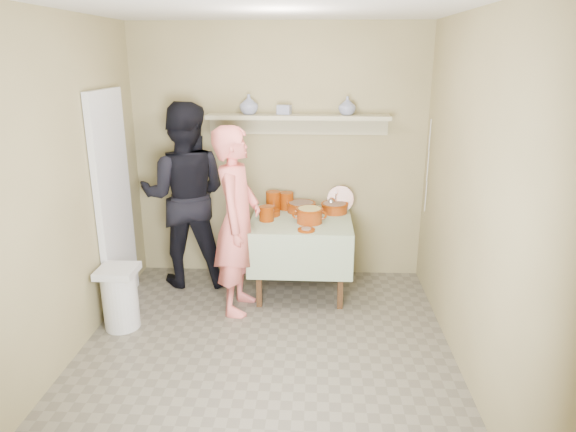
# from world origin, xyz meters

# --- Properties ---
(ground) EXTENTS (3.50, 3.50, 0.00)m
(ground) POSITION_xyz_m (0.00, 0.00, 0.00)
(ground) COLOR #645D4E
(ground) RESTS_ON ground
(tile_panel) EXTENTS (0.06, 0.70, 2.00)m
(tile_panel) POSITION_xyz_m (-1.46, 0.95, 1.00)
(tile_panel) COLOR silver
(tile_panel) RESTS_ON ground
(plate_stack_a) EXTENTS (0.15, 0.15, 0.20)m
(plate_stack_a) POSITION_xyz_m (-0.04, 1.54, 0.86)
(plate_stack_a) COLOR #6D2608
(plate_stack_a) RESTS_ON serving_table
(plate_stack_b) EXTENTS (0.15, 0.15, 0.18)m
(plate_stack_b) POSITION_xyz_m (0.09, 1.59, 0.85)
(plate_stack_b) COLOR #6D2608
(plate_stack_b) RESTS_ON serving_table
(bowl_stack) EXTENTS (0.14, 0.14, 0.14)m
(bowl_stack) POSITION_xyz_m (-0.08, 1.19, 0.83)
(bowl_stack) COLOR #6D2608
(bowl_stack) RESTS_ON serving_table
(empty_bowl) EXTENTS (0.19, 0.19, 0.05)m
(empty_bowl) POSITION_xyz_m (-0.05, 1.36, 0.79)
(empty_bowl) COLOR #6D2608
(empty_bowl) RESTS_ON serving_table
(propped_lid) EXTENTS (0.27, 0.09, 0.27)m
(propped_lid) POSITION_xyz_m (0.64, 1.58, 0.88)
(propped_lid) COLOR #6D2608
(propped_lid) RESTS_ON serving_table
(vase_right) EXTENTS (0.17, 0.17, 0.18)m
(vase_right) POSITION_xyz_m (0.68, 1.63, 1.81)
(vase_right) COLOR navy
(vase_right) RESTS_ON wall_shelf
(vase_left) EXTENTS (0.20, 0.20, 0.19)m
(vase_left) POSITION_xyz_m (-0.28, 1.63, 1.82)
(vase_left) COLOR navy
(vase_left) RESTS_ON wall_shelf
(ceramic_box) EXTENTS (0.15, 0.12, 0.09)m
(ceramic_box) POSITION_xyz_m (0.06, 1.63, 1.77)
(ceramic_box) COLOR navy
(ceramic_box) RESTS_ON wall_shelf
(person_cook) EXTENTS (0.47, 0.66, 1.71)m
(person_cook) POSITION_xyz_m (-0.31, 0.86, 0.86)
(person_cook) COLOR #EC6B65
(person_cook) RESTS_ON ground
(person_helper) EXTENTS (0.95, 0.76, 1.86)m
(person_helper) POSITION_xyz_m (-0.92, 1.43, 0.93)
(person_helper) COLOR black
(person_helper) RESTS_ON ground
(room_shell) EXTENTS (3.04, 3.54, 2.62)m
(room_shell) POSITION_xyz_m (0.00, 0.00, 1.61)
(room_shell) COLOR #968A5C
(room_shell) RESTS_ON ground
(serving_table) EXTENTS (0.97, 0.97, 0.76)m
(serving_table) POSITION_xyz_m (0.25, 1.28, 0.64)
(serving_table) COLOR #4C2D16
(serving_table) RESTS_ON ground
(cazuela_meat_a) EXTENTS (0.30, 0.30, 0.10)m
(cazuela_meat_a) POSITION_xyz_m (0.24, 1.50, 0.82)
(cazuela_meat_a) COLOR #6F1F00
(cazuela_meat_a) RESTS_ON serving_table
(cazuela_meat_b) EXTENTS (0.28, 0.28, 0.10)m
(cazuela_meat_b) POSITION_xyz_m (0.58, 1.49, 0.82)
(cazuela_meat_b) COLOR #6F1F00
(cazuela_meat_b) RESTS_ON serving_table
(ladle) EXTENTS (0.08, 0.26, 0.19)m
(ladle) POSITION_xyz_m (0.55, 1.51, 0.87)
(ladle) COLOR silver
(ladle) RESTS_ON cazuela_meat_b
(cazuela_rice) EXTENTS (0.33, 0.25, 0.14)m
(cazuela_rice) POSITION_xyz_m (0.33, 1.15, 0.85)
(cazuela_rice) COLOR #6F1F00
(cazuela_rice) RESTS_ON serving_table
(front_plate) EXTENTS (0.16, 0.16, 0.03)m
(front_plate) POSITION_xyz_m (0.31, 0.91, 0.77)
(front_plate) COLOR #6D2608
(front_plate) RESTS_ON serving_table
(wall_shelf) EXTENTS (1.80, 0.25, 0.21)m
(wall_shelf) POSITION_xyz_m (0.20, 1.65, 1.67)
(wall_shelf) COLOR tan
(wall_shelf) RESTS_ON room_shell
(trash_bin) EXTENTS (0.32, 0.32, 0.56)m
(trash_bin) POSITION_xyz_m (-1.29, 0.45, 0.28)
(trash_bin) COLOR silver
(trash_bin) RESTS_ON ground
(electrical_cord) EXTENTS (0.01, 0.05, 0.90)m
(electrical_cord) POSITION_xyz_m (1.47, 1.48, 1.25)
(electrical_cord) COLOR silver
(electrical_cord) RESTS_ON wall_shelf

